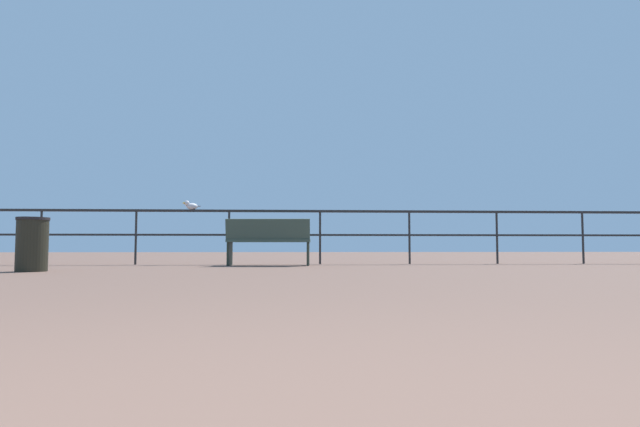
% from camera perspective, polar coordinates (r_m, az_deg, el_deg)
% --- Properties ---
extents(pier_railing, '(23.94, 0.05, 1.10)m').
position_cam_1_polar(pier_railing, '(10.42, -5.05, -1.20)').
color(pier_railing, black).
rests_on(pier_railing, ground_plane).
extents(bench_near_left, '(1.59, 0.68, 0.87)m').
position_cam_1_polar(bench_near_left, '(9.68, -5.75, -2.80)').
color(bench_near_left, '#35473C').
rests_on(bench_near_left, ground_plane).
extents(seagull_on_rail, '(0.35, 0.24, 0.18)m').
position_cam_1_polar(seagull_on_rail, '(10.61, -14.14, 0.86)').
color(seagull_on_rail, silver).
rests_on(seagull_on_rail, pier_railing).
extents(trash_bin, '(0.45, 0.45, 0.79)m').
position_cam_1_polar(trash_bin, '(8.55, -29.35, -2.99)').
color(trash_bin, black).
rests_on(trash_bin, ground_plane).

